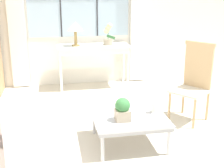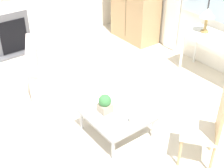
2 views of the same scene
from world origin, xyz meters
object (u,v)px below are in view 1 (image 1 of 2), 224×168
at_px(coffee_table, 129,118).
at_px(potted_plant_small, 123,109).
at_px(console_table, 93,50).
at_px(pillar_candle, 154,108).
at_px(table_lamp, 75,28).
at_px(side_chair_wooden, 194,79).
at_px(potted_orchid, 108,36).

height_order(coffee_table, potted_plant_small, potted_plant_small).
xyz_separation_m(console_table, pillar_candle, (0.42, -2.26, -0.28)).
bearing_deg(console_table, table_lamp, -174.97).
distance_m(side_chair_wooden, coffee_table, 1.24).
relative_size(potted_orchid, pillar_candle, 2.72).
xyz_separation_m(potted_orchid, pillar_candle, (0.15, -2.24, -0.53)).
relative_size(console_table, coffee_table, 1.54).
distance_m(potted_orchid, side_chair_wooden, 1.95).
bearing_deg(potted_orchid, table_lamp, -179.13).
bearing_deg(table_lamp, potted_orchid, 0.87).
bearing_deg(potted_plant_small, side_chair_wooden, 30.76).
bearing_deg(console_table, pillar_candle, -79.37).
bearing_deg(pillar_candle, coffee_table, -177.06).
bearing_deg(pillar_candle, side_chair_wooden, 36.50).
height_order(potted_orchid, pillar_candle, potted_orchid).
height_order(table_lamp, side_chair_wooden, table_lamp).
height_order(potted_orchid, side_chair_wooden, potted_orchid).
relative_size(potted_orchid, coffee_table, 0.46).
bearing_deg(console_table, coffee_table, -87.05).
xyz_separation_m(console_table, table_lamp, (-0.31, -0.03, 0.41)).
bearing_deg(coffee_table, pillar_candle, 2.94).
bearing_deg(table_lamp, coffee_table, -79.14).
height_order(side_chair_wooden, pillar_candle, side_chair_wooden).
distance_m(console_table, side_chair_wooden, 2.08).
xyz_separation_m(table_lamp, side_chair_wooden, (1.50, -1.67, -0.53)).
distance_m(console_table, potted_plant_small, 2.41).
relative_size(console_table, pillar_candle, 9.04).
distance_m(side_chair_wooden, pillar_candle, 0.96).
bearing_deg(side_chair_wooden, pillar_candle, -143.50).
relative_size(potted_orchid, side_chair_wooden, 0.36).
bearing_deg(potted_orchid, console_table, 176.04).
bearing_deg(coffee_table, table_lamp, 100.86).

